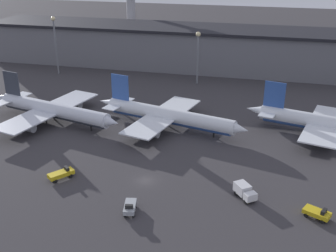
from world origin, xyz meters
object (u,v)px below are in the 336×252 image
at_px(service_vehicle_0, 317,213).
at_px(service_vehicle_3, 244,191).
at_px(service_vehicle_4, 61,174).
at_px(control_tower, 131,3).
at_px(airplane_0, 53,110).
at_px(airplane_1, 168,116).
at_px(airplane_2, 332,125).
at_px(service_vehicle_1, 130,207).

height_order(service_vehicle_0, service_vehicle_3, service_vehicle_3).
relative_size(service_vehicle_4, control_tower, 0.16).
bearing_deg(service_vehicle_3, airplane_0, -153.25).
bearing_deg(service_vehicle_3, service_vehicle_0, 37.08).
distance_m(airplane_1, airplane_2, 45.94).
height_order(service_vehicle_1, control_tower, control_tower).
xyz_separation_m(service_vehicle_3, service_vehicle_4, (-41.65, -1.91, -0.47)).
xyz_separation_m(airplane_0, service_vehicle_3, (59.56, -28.34, -2.19)).
height_order(service_vehicle_1, service_vehicle_4, service_vehicle_4).
xyz_separation_m(service_vehicle_4, control_tower, (-25.61, 130.00, 21.21)).
height_order(airplane_0, airplane_1, airplane_1).
xyz_separation_m(airplane_1, airplane_2, (45.74, 4.20, 0.07)).
bearing_deg(service_vehicle_3, control_tower, 169.90).
xyz_separation_m(airplane_0, service_vehicle_4, (17.91, -30.25, -2.66)).
height_order(airplane_2, service_vehicle_3, airplane_2).
xyz_separation_m(airplane_0, airplane_2, (80.58, 8.09, 0.02)).
distance_m(airplane_0, airplane_1, 35.06).
height_order(airplane_0, service_vehicle_0, airplane_0).
distance_m(service_vehicle_1, control_tower, 147.60).
relative_size(service_vehicle_0, control_tower, 0.15).
xyz_separation_m(service_vehicle_1, service_vehicle_3, (22.05, 10.80, 0.50)).
relative_size(service_vehicle_1, service_vehicle_3, 0.90).
bearing_deg(service_vehicle_1, control_tower, -173.47).
distance_m(airplane_1, service_vehicle_3, 40.68).
bearing_deg(service_vehicle_3, airplane_1, 179.68).
xyz_separation_m(airplane_0, control_tower, (-7.70, 99.75, 18.55)).
bearing_deg(service_vehicle_0, airplane_2, 106.87).
bearing_deg(control_tower, service_vehicle_0, -58.21).
height_order(service_vehicle_0, service_vehicle_1, service_vehicle_1).
relative_size(airplane_2, service_vehicle_0, 8.46).
distance_m(airplane_2, service_vehicle_0, 40.97).
bearing_deg(airplane_0, airplane_1, 20.33).
relative_size(airplane_2, service_vehicle_3, 8.08).
height_order(airplane_1, airplane_2, airplane_1).
height_order(airplane_0, control_tower, control_tower).
height_order(airplane_1, service_vehicle_0, airplane_1).
relative_size(service_vehicle_1, service_vehicle_4, 0.89).
xyz_separation_m(service_vehicle_1, control_tower, (-45.21, 138.89, 21.24)).
xyz_separation_m(airplane_2, service_vehicle_1, (-43.08, -47.23, -2.70)).
distance_m(airplane_0, service_vehicle_1, 54.27).
height_order(service_vehicle_4, control_tower, control_tower).
bearing_deg(service_vehicle_4, airplane_1, 11.74).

